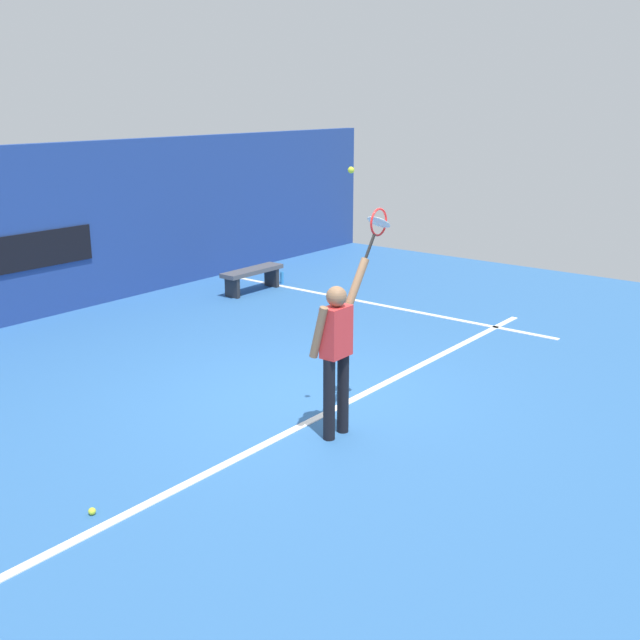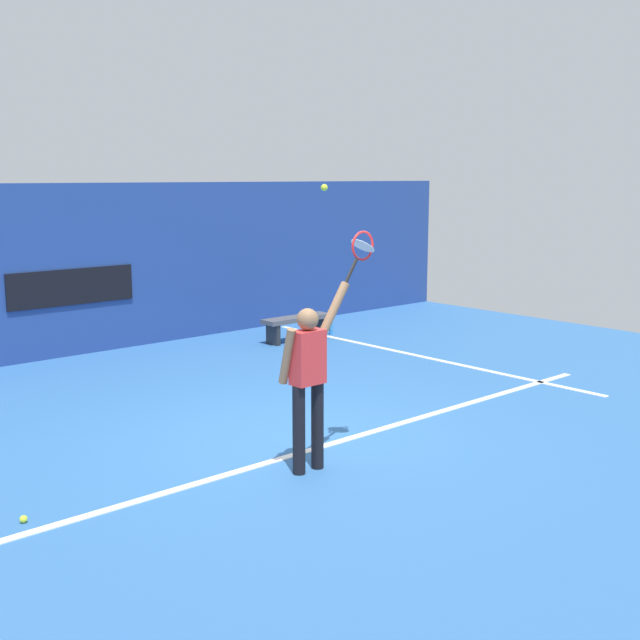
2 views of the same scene
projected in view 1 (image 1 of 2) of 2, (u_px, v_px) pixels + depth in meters
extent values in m
plane|color=#2D609E|center=(309.00, 399.00, 9.46)|extent=(18.00, 18.00, 0.00)
cube|color=navy|center=(28.00, 234.00, 12.58)|extent=(18.00, 0.20, 2.87)
cube|color=black|center=(34.00, 251.00, 12.58)|extent=(2.20, 0.03, 0.60)
cube|color=white|center=(337.00, 408.00, 9.20)|extent=(10.00, 0.10, 0.01)
cube|color=white|center=(371.00, 303.00, 13.87)|extent=(0.10, 7.00, 0.01)
cylinder|color=black|center=(329.00, 400.00, 8.24)|extent=(0.13, 0.13, 0.92)
cylinder|color=black|center=(343.00, 393.00, 8.43)|extent=(0.13, 0.13, 0.92)
cube|color=red|center=(336.00, 332.00, 8.12)|extent=(0.34, 0.20, 0.55)
sphere|color=#8C6647|center=(336.00, 296.00, 8.02)|extent=(0.22, 0.22, 0.22)
cylinder|color=#8C6647|center=(357.00, 283.00, 8.27)|extent=(0.39, 0.09, 0.53)
cylinder|color=#8C6647|center=(319.00, 332.00, 8.01)|extent=(0.09, 0.23, 0.58)
cylinder|color=black|center=(370.00, 247.00, 8.35)|extent=(0.19, 0.03, 0.27)
torus|color=red|center=(379.00, 222.00, 8.40)|extent=(0.43, 0.02, 0.43)
cylinder|color=silver|center=(379.00, 222.00, 8.40)|extent=(0.23, 0.27, 0.15)
sphere|color=#CCE033|center=(351.00, 170.00, 7.79)|extent=(0.07, 0.07, 0.07)
cube|color=#4C4C51|center=(252.00, 271.00, 14.62)|extent=(1.40, 0.36, 0.08)
cube|color=#262628|center=(232.00, 288.00, 14.26)|extent=(0.08, 0.32, 0.37)
cube|color=#262628|center=(272.00, 277.00, 15.10)|extent=(0.08, 0.32, 0.37)
cylinder|color=#338CD8|center=(282.00, 278.00, 15.35)|extent=(0.07, 0.07, 0.24)
sphere|color=#CCE033|center=(92.00, 511.00, 6.83)|extent=(0.07, 0.07, 0.07)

